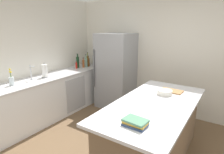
# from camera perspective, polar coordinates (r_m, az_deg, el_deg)

# --- Properties ---
(wall_rear) EXTENTS (6.00, 0.10, 2.60)m
(wall_rear) POSITION_cam_1_polar(r_m,az_deg,el_deg) (4.42, 17.45, 5.76)
(wall_rear) COLOR silver
(wall_rear) RESTS_ON ground_plane
(wall_left) EXTENTS (0.10, 6.00, 2.60)m
(wall_left) POSITION_cam_1_polar(r_m,az_deg,el_deg) (4.20, -28.00, 4.21)
(wall_left) COLOR silver
(wall_left) RESTS_ON ground_plane
(counter_run_left) EXTENTS (0.67, 2.94, 0.93)m
(counter_run_left) POSITION_cam_1_polar(r_m,az_deg,el_deg) (4.45, -17.05, -5.28)
(counter_run_left) COLOR white
(counter_run_left) RESTS_ON ground_plane
(kitchen_island) EXTENTS (1.01, 2.10, 0.92)m
(kitchen_island) POSITION_cam_1_polar(r_m,az_deg,el_deg) (2.98, 12.22, -15.66)
(kitchen_island) COLOR #7A6047
(kitchen_island) RESTS_ON ground_plane
(refrigerator) EXTENTS (0.82, 0.75, 1.81)m
(refrigerator) POSITION_cam_1_polar(r_m,az_deg,el_deg) (4.62, 1.15, 1.81)
(refrigerator) COLOR #93969B
(refrigerator) RESTS_ON ground_plane
(sink_faucet) EXTENTS (0.15, 0.05, 0.30)m
(sink_faucet) POSITION_cam_1_polar(r_m,az_deg,el_deg) (4.06, -23.17, 1.33)
(sink_faucet) COLOR silver
(sink_faucet) RESTS_ON counter_run_left
(flower_vase) EXTENTS (0.09, 0.09, 0.32)m
(flower_vase) POSITION_cam_1_polar(r_m,az_deg,el_deg) (3.85, -28.05, -0.85)
(flower_vase) COLOR silver
(flower_vase) RESTS_ON counter_run_left
(paper_towel_roll) EXTENTS (0.14, 0.14, 0.31)m
(paper_towel_roll) POSITION_cam_1_polar(r_m,az_deg,el_deg) (4.17, -19.62, 1.69)
(paper_towel_roll) COLOR gray
(paper_towel_roll) RESTS_ON counter_run_left
(soda_bottle) EXTENTS (0.07, 0.07, 0.36)m
(soda_bottle) POSITION_cam_1_polar(r_m,az_deg,el_deg) (5.16, -5.50, 5.05)
(soda_bottle) COLOR silver
(soda_bottle) RESTS_ON counter_run_left
(olive_oil_bottle) EXTENTS (0.06, 0.06, 0.36)m
(olive_oil_bottle) POSITION_cam_1_polar(r_m,az_deg,el_deg) (5.18, -7.31, 4.98)
(olive_oil_bottle) COLOR olive
(olive_oil_bottle) RESTS_ON counter_run_left
(whiskey_bottle) EXTENTS (0.08, 0.08, 0.28)m
(whiskey_bottle) POSITION_cam_1_polar(r_m,az_deg,el_deg) (5.06, -7.19, 4.51)
(whiskey_bottle) COLOR brown
(whiskey_bottle) RESTS_ON counter_run_left
(gin_bottle) EXTENTS (0.07, 0.07, 0.33)m
(gin_bottle) POSITION_cam_1_polar(r_m,az_deg,el_deg) (4.97, -7.81, 4.43)
(gin_bottle) COLOR #8CB79E
(gin_bottle) RESTS_ON counter_run_left
(vinegar_bottle) EXTENTS (0.06, 0.06, 0.26)m
(vinegar_bottle) POSITION_cam_1_polar(r_m,az_deg,el_deg) (4.93, -8.63, 4.03)
(vinegar_bottle) COLOR #994C23
(vinegar_bottle) RESTS_ON counter_run_left
(wine_bottle) EXTENTS (0.08, 0.08, 0.36)m
(wine_bottle) POSITION_cam_1_polar(r_m,az_deg,el_deg) (4.92, -10.31, 4.49)
(wine_bottle) COLOR #19381E
(wine_bottle) RESTS_ON counter_run_left
(hot_sauce_bottle) EXTENTS (0.05, 0.05, 0.20)m
(hot_sauce_bottle) POSITION_cam_1_polar(r_m,az_deg,el_deg) (4.84, -10.69, 3.43)
(hot_sauce_bottle) COLOR red
(hot_sauce_bottle) RESTS_ON counter_run_left
(cookbook_stack) EXTENTS (0.27, 0.21, 0.07)m
(cookbook_stack) POSITION_cam_1_polar(r_m,az_deg,el_deg) (2.14, 7.05, -13.43)
(cookbook_stack) COLOR #334770
(cookbook_stack) RESTS_ON kitchen_island
(mixing_bowl) EXTENTS (0.23, 0.23, 0.07)m
(mixing_bowl) POSITION_cam_1_polar(r_m,az_deg,el_deg) (3.12, 15.61, -4.46)
(mixing_bowl) COLOR silver
(mixing_bowl) RESTS_ON kitchen_island
(cutting_board) EXTENTS (0.36, 0.23, 0.02)m
(cutting_board) POSITION_cam_1_polar(r_m,az_deg,el_deg) (3.31, 17.46, -3.99)
(cutting_board) COLOR #9E7042
(cutting_board) RESTS_ON kitchen_island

